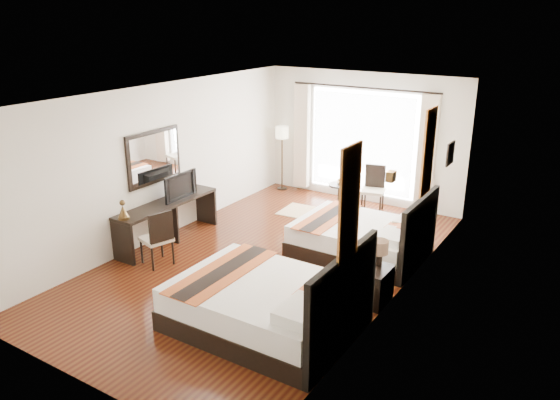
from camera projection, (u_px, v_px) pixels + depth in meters
The scene contains 29 objects.
floor at pixel (267, 261), 9.18m from camera, with size 4.50×7.50×0.01m, color #361109.
ceiling at pixel (266, 94), 8.26m from camera, with size 4.50×7.50×0.02m, color white.
wall_headboard at pixel (401, 207), 7.58m from camera, with size 0.01×7.50×2.80m, color silver.
wall_desk at pixel (163, 162), 9.85m from camera, with size 0.01×7.50×2.80m, color silver.
wall_window at pixel (363, 138), 11.71m from camera, with size 4.50×0.01×2.80m, color silver.
wall_entry at pixel (69, 271), 5.73m from camera, with size 4.50×0.01×2.80m, color silver.
window_glass at pixel (362, 143), 11.73m from camera, with size 2.40×0.02×2.20m, color white.
sheer_curtain at pixel (361, 143), 11.68m from camera, with size 2.30×0.02×2.10m, color white.
drape_left at pixel (302, 137), 12.39m from camera, with size 0.35×0.14×2.35m, color beige.
drape_right at pixel (427, 153), 10.92m from camera, with size 0.35×0.14×2.35m, color beige.
art_panel_near at pixel (349, 204), 6.08m from camera, with size 0.03×0.50×1.35m, color #923815.
art_panel_far at pixel (428, 152), 8.30m from camera, with size 0.03×0.50×1.35m, color #923815.
wall_sconce at pixel (391, 176), 7.19m from camera, with size 0.10×0.14×0.14m, color #433018.
mirror_frame at pixel (154, 157), 9.59m from camera, with size 0.04×1.25×0.95m, color black.
mirror_glass at pixel (155, 157), 9.58m from camera, with size 0.01×1.12×0.82m, color white.
bed_near at pixel (268, 304), 7.16m from camera, with size 2.35×1.83×1.33m.
bed_far at pixel (363, 238), 9.33m from camera, with size 2.13×1.66×1.20m.
nightstand at pixel (372, 285), 7.81m from camera, with size 0.45×0.55×0.53m, color black.
table_lamp at pixel (379, 249), 7.76m from camera, with size 0.26×0.26×0.41m.
vase at pixel (371, 269), 7.62m from camera, with size 0.13×0.13×0.13m, color black.
console_desk at pixel (168, 221), 9.86m from camera, with size 0.50×2.20×0.76m, color black.
television at pixel (177, 185), 9.87m from camera, with size 0.83×0.11×0.48m, color black.
bronze_figurine at pixel (123, 211), 8.89m from camera, with size 0.19×0.19×0.29m, color #433018, non-canonical shape.
desk_chair at pixel (158, 248), 8.98m from camera, with size 0.56×0.56×0.96m.
floor_lamp at pixel (282, 137), 12.46m from camera, with size 0.30×0.30×1.49m.
side_table at pixel (339, 196), 11.57m from camera, with size 0.46×0.46×0.53m, color black.
fruit_bowl at pixel (341, 183), 11.48m from camera, with size 0.20×0.20×0.05m, color #48361A.
window_chair at pixel (373, 198), 11.38m from camera, with size 0.54×0.54×0.96m.
jute_rug at pixel (309, 213), 11.35m from camera, with size 1.17×0.79×0.01m, color tan.
Camera 1 is at (4.63, -6.92, 3.99)m, focal length 35.00 mm.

